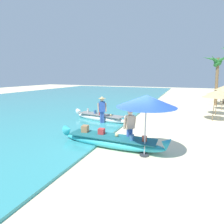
# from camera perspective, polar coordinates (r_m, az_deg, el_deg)

# --- Properties ---
(ground_plane) EXTENTS (80.00, 80.00, 0.00)m
(ground_plane) POSITION_cam_1_polar(r_m,az_deg,el_deg) (7.88, 4.83, -10.85)
(ground_plane) COLOR beige
(sea) EXTENTS (24.00, 56.00, 0.10)m
(sea) POSITION_cam_1_polar(r_m,az_deg,el_deg) (21.62, -22.74, 2.98)
(sea) COLOR teal
(sea) RESTS_ON ground
(boat_cyan_foreground) EXTENTS (4.84, 0.88, 0.80)m
(boat_cyan_foreground) POSITION_cam_1_polar(r_m,az_deg,el_deg) (7.64, -0.28, -9.30)
(boat_cyan_foreground) COLOR #33B2BC
(boat_cyan_foreground) RESTS_ON ground
(boat_white_midground) EXTENTS (4.17, 1.30, 0.77)m
(boat_white_midground) POSITION_cam_1_polar(r_m,az_deg,el_deg) (11.75, -3.68, -1.76)
(boat_white_midground) COLOR white
(boat_white_midground) RESTS_ON ground
(person_vendor_hatted) EXTENTS (0.58, 0.47, 1.77)m
(person_vendor_hatted) POSITION_cam_1_polar(r_m,az_deg,el_deg) (10.91, -3.24, 1.18)
(person_vendor_hatted) COLOR #3D5BA8
(person_vendor_hatted) RESTS_ON ground
(person_tourist_customer) EXTENTS (0.53, 0.52, 1.62)m
(person_tourist_customer) POSITION_cam_1_polar(r_m,az_deg,el_deg) (7.50, 5.74, -4.62)
(person_tourist_customer) COLOR #3D5BA8
(person_tourist_customer) RESTS_ON ground
(patio_umbrella_large) EXTENTS (2.17, 2.17, 2.33)m
(patio_umbrella_large) POSITION_cam_1_polar(r_m,az_deg,el_deg) (6.48, 11.03, 3.44)
(patio_umbrella_large) COLOR #B7B7BC
(patio_umbrella_large) RESTS_ON ground
(parasol_row_0) EXTENTS (1.60, 1.60, 1.91)m
(parasol_row_0) POSITION_cam_1_polar(r_m,az_deg,el_deg) (13.52, 30.38, 4.76)
(parasol_row_0) COLOR #8E6B47
(parasol_row_0) RESTS_ON ground
(parasol_row_1) EXTENTS (1.60, 1.60, 1.91)m
(parasol_row_1) POSITION_cam_1_polar(r_m,az_deg,el_deg) (15.67, 31.02, 5.44)
(parasol_row_1) COLOR #8E6B47
(parasol_row_1) RESTS_ON ground
(parasol_row_2) EXTENTS (1.60, 1.60, 1.91)m
(parasol_row_2) POSITION_cam_1_polar(r_m,az_deg,el_deg) (18.30, 32.42, 5.97)
(parasol_row_2) COLOR #8E6B47
(parasol_row_2) RESTS_ON ground
(parasol_row_3) EXTENTS (1.60, 1.60, 1.91)m
(parasol_row_3) POSITION_cam_1_polar(r_m,az_deg,el_deg) (20.95, 32.01, 6.53)
(parasol_row_3) COLOR #8E6B47
(parasol_row_3) RESTS_ON ground
(palm_tree_leaning_seaward) EXTENTS (2.65, 2.43, 5.04)m
(palm_tree_leaning_seaward) POSITION_cam_1_polar(r_m,az_deg,el_deg) (20.88, 30.89, 12.94)
(palm_tree_leaning_seaward) COLOR brown
(palm_tree_leaning_seaward) RESTS_ON ground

